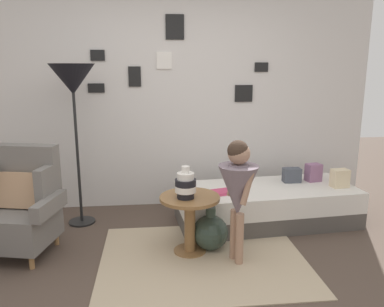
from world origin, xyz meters
TOP-DOWN VIEW (x-y plane):
  - ground_plane at (0.00, 0.00)m, footprint 12.00×12.00m
  - gallery_wall at (0.00, 1.95)m, footprint 4.80×0.12m
  - rug at (0.19, 0.45)m, footprint 1.79×1.44m
  - armchair at (-1.43, 0.79)m, footprint 0.84×0.71m
  - daybed at (0.99, 1.20)m, footprint 1.96×0.96m
  - pillow_head at (1.77, 1.13)m, footprint 0.19×0.14m
  - pillow_mid at (1.58, 1.38)m, footprint 0.18×0.15m
  - pillow_back at (1.32, 1.36)m, footprint 0.19×0.12m
  - side_table at (0.09, 0.60)m, footprint 0.54×0.54m
  - vase_striped at (0.05, 0.56)m, footprint 0.19×0.19m
  - floor_lamp at (-1.01, 1.41)m, footprint 0.46×0.46m
  - person_child at (0.48, 0.39)m, footprint 0.34×0.34m
  - book_on_daybed at (0.48, 1.05)m, footprint 0.25×0.21m
  - demijohn_near at (0.29, 0.64)m, footprint 0.33×0.33m

SIDE VIEW (x-z plane):
  - ground_plane at x=0.00m, z-range 0.00..0.00m
  - rug at x=0.19m, z-range 0.00..0.01m
  - demijohn_near at x=0.29m, z-range -0.04..0.38m
  - daybed at x=0.99m, z-range 0.00..0.40m
  - side_table at x=0.09m, z-range 0.11..0.65m
  - book_on_daybed at x=0.48m, z-range 0.40..0.43m
  - armchair at x=-1.43m, z-range -0.05..0.92m
  - pillow_back at x=1.32m, z-range 0.40..0.56m
  - pillow_head at x=1.77m, z-range 0.40..0.59m
  - pillow_mid at x=1.58m, z-range 0.40..0.60m
  - vase_striped at x=0.05m, z-range 0.52..0.80m
  - person_child at x=0.48m, z-range 0.15..1.23m
  - gallery_wall at x=0.00m, z-range 0.00..2.60m
  - floor_lamp at x=-1.01m, z-range 0.64..2.34m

